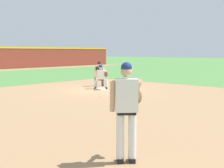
% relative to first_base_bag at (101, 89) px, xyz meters
% --- Properties ---
extents(ground_plane, '(160.00, 160.00, 0.00)m').
position_rel_first_base_bag_xyz_m(ground_plane, '(0.00, 0.00, -0.04)').
color(ground_plane, '#518942').
extents(infield_dirt_patch, '(18.00, 18.00, 0.01)m').
position_rel_first_base_bag_xyz_m(infield_dirt_patch, '(-3.79, -3.95, -0.04)').
color(infield_dirt_patch, '#A87F56').
rests_on(infield_dirt_patch, ground).
extents(first_base_bag, '(0.38, 0.38, 0.09)m').
position_rel_first_base_bag_xyz_m(first_base_bag, '(0.00, 0.00, 0.00)').
color(first_base_bag, white).
rests_on(first_base_bag, ground).
extents(baseball, '(0.07, 0.07, 0.07)m').
position_rel_first_base_bag_xyz_m(baseball, '(-1.83, -1.76, -0.01)').
color(baseball, white).
rests_on(baseball, ground).
extents(pitcher, '(0.85, 0.55, 1.86)m').
position_rel_first_base_bag_xyz_m(pitcher, '(-7.53, -7.88, 1.01)').
color(pitcher, black).
rests_on(pitcher, ground).
extents(first_baseman, '(0.72, 1.09, 1.34)m').
position_rel_first_base_bag_xyz_m(first_baseman, '(0.35, 0.29, 0.69)').
color(first_baseman, black).
rests_on(first_baseman, ground).
extents(umpire, '(0.67, 0.67, 1.46)m').
position_rel_first_base_bag_xyz_m(umpire, '(1.26, 1.31, 0.75)').
color(umpire, black).
rests_on(umpire, ground).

